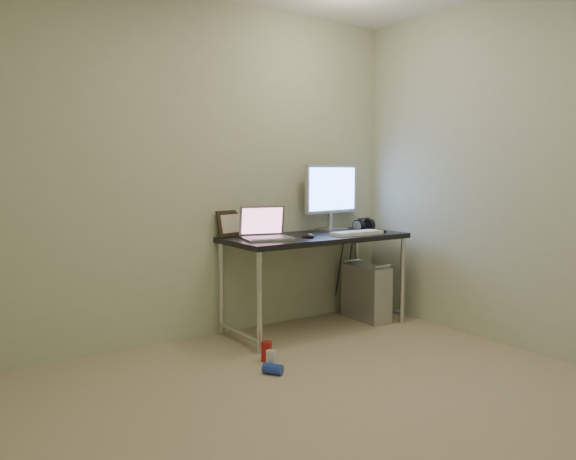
{
  "coord_description": "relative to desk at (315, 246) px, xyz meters",
  "views": [
    {
      "loc": [
        -1.8,
        -2.05,
        1.25
      ],
      "look_at": [
        0.35,
        1.08,
        0.85
      ],
      "focal_mm": 35.0,
      "sensor_mm": 36.0,
      "label": 1
    }
  ],
  "objects": [
    {
      "name": "floor",
      "position": [
        -0.85,
        -1.43,
        -0.66
      ],
      "size": [
        3.5,
        3.5,
        0.0
      ],
      "primitive_type": "plane",
      "color": "tan",
      "rests_on": "ground"
    },
    {
      "name": "wall_back",
      "position": [
        -0.85,
        0.32,
        0.59
      ],
      "size": [
        3.5,
        0.02,
        2.5
      ],
      "primitive_type": "cube",
      "color": "beige",
      "rests_on": "ground"
    },
    {
      "name": "wall_right",
      "position": [
        0.9,
        -1.43,
        0.59
      ],
      "size": [
        0.02,
        3.5,
        2.5
      ],
      "primitive_type": "cube",
      "color": "beige",
      "rests_on": "ground"
    },
    {
      "name": "desk",
      "position": [
        0.0,
        0.0,
        0.0
      ],
      "size": [
        1.46,
        0.64,
        0.75
      ],
      "color": "black",
      "rests_on": "ground"
    },
    {
      "name": "tower_computer",
      "position": [
        0.52,
        -0.02,
        -0.43
      ],
      "size": [
        0.21,
        0.45,
        0.49
      ],
      "rotation": [
        0.0,
        0.0,
        -0.05
      ],
      "color": "#AAAAAF",
      "rests_on": "ground"
    },
    {
      "name": "cable_a",
      "position": [
        0.47,
        0.27,
        -0.26
      ],
      "size": [
        0.01,
        0.16,
        0.69
      ],
      "primitive_type": "cylinder",
      "rotation": [
        0.21,
        0.0,
        0.0
      ],
      "color": "black",
      "rests_on": "ground"
    },
    {
      "name": "cable_b",
      "position": [
        0.56,
        0.25,
        -0.28
      ],
      "size": [
        0.02,
        0.11,
        0.71
      ],
      "primitive_type": "cylinder",
      "rotation": [
        0.14,
        0.0,
        0.09
      ],
      "color": "black",
      "rests_on": "ground"
    },
    {
      "name": "can_red",
      "position": [
        -0.73,
        -0.44,
        -0.6
      ],
      "size": [
        0.09,
        0.09,
        0.13
      ],
      "primitive_type": "cylinder",
      "rotation": [
        0.0,
        0.0,
        0.22
      ],
      "color": "#A91917",
      "rests_on": "ground"
    },
    {
      "name": "can_white",
      "position": [
        -0.79,
        -0.59,
        -0.6
      ],
      "size": [
        0.08,
        0.08,
        0.12
      ],
      "primitive_type": "cylinder",
      "rotation": [
        0.0,
        0.0,
        -0.21
      ],
      "color": "silver",
      "rests_on": "ground"
    },
    {
      "name": "can_blue",
      "position": [
        -0.83,
        -0.66,
        -0.63
      ],
      "size": [
        0.12,
        0.14,
        0.07
      ],
      "primitive_type": "cylinder",
      "rotation": [
        1.57,
        0.0,
        0.58
      ],
      "color": "#213BAD",
      "rests_on": "ground"
    },
    {
      "name": "laptop",
      "position": [
        -0.46,
        -0.0,
        0.14
      ],
      "size": [
        0.41,
        0.36,
        0.24
      ],
      "rotation": [
        0.0,
        0.0,
        -0.24
      ],
      "color": "silver",
      "rests_on": "desk"
    },
    {
      "name": "monitor",
      "position": [
        0.34,
        0.23,
        0.41
      ],
      "size": [
        0.59,
        0.2,
        0.55
      ],
      "rotation": [
        0.0,
        0.0,
        0.14
      ],
      "color": "silver",
      "rests_on": "desk"
    },
    {
      "name": "keyboard",
      "position": [
        0.28,
        -0.17,
        0.1
      ],
      "size": [
        0.44,
        0.15,
        0.03
      ],
      "primitive_type": "cube",
      "rotation": [
        0.0,
        0.0,
        0.0
      ],
      "color": "white",
      "rests_on": "desk"
    },
    {
      "name": "mouse_right",
      "position": [
        0.55,
        -0.16,
        0.1
      ],
      "size": [
        0.09,
        0.12,
        0.04
      ],
      "primitive_type": "ellipsoid",
      "rotation": [
        0.0,
        0.0,
        0.28
      ],
      "color": "black",
      "rests_on": "desk"
    },
    {
      "name": "mouse_left",
      "position": [
        -0.15,
        -0.11,
        0.11
      ],
      "size": [
        0.09,
        0.13,
        0.04
      ],
      "primitive_type": "ellipsoid",
      "rotation": [
        0.0,
        0.0,
        -0.11
      ],
      "color": "black",
      "rests_on": "desk"
    },
    {
      "name": "headphones",
      "position": [
        0.63,
        0.14,
        0.12
      ],
      "size": [
        0.19,
        0.12,
        0.12
      ],
      "rotation": [
        0.0,
        0.0,
        0.14
      ],
      "color": "black",
      "rests_on": "desk"
    },
    {
      "name": "picture_frame",
      "position": [
        -0.59,
        0.29,
        0.19
      ],
      "size": [
        0.26,
        0.13,
        0.2
      ],
      "primitive_type": "cube",
      "rotation": [
        -0.21,
        0.0,
        0.23
      ],
      "color": "black",
      "rests_on": "desk"
    },
    {
      "name": "webcam",
      "position": [
        -0.34,
        0.29,
        0.17
      ],
      "size": [
        0.05,
        0.04,
        0.11
      ],
      "rotation": [
        0.0,
        0.0,
        -0.31
      ],
      "color": "silver",
      "rests_on": "desk"
    }
  ]
}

